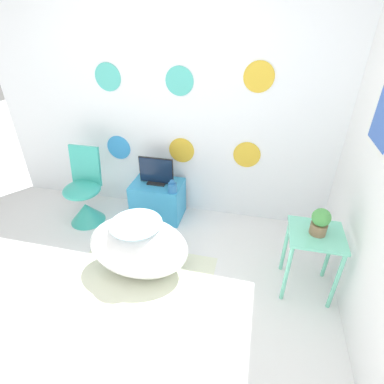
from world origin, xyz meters
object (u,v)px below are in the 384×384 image
at_px(tv, 156,172).
at_px(potted_plant_left, 320,221).
at_px(vase, 172,187).
at_px(chair, 85,200).
at_px(bathtub, 139,246).

height_order(tv, potted_plant_left, potted_plant_left).
bearing_deg(vase, potted_plant_left, -23.81).
relative_size(chair, tv, 2.21).
bearing_deg(tv, chair, -159.94).
height_order(vase, potted_plant_left, potted_plant_left).
bearing_deg(potted_plant_left, chair, 168.97).
bearing_deg(vase, chair, -171.68).
bearing_deg(chair, bathtub, -33.86).
height_order(bathtub, tv, tv).
bearing_deg(bathtub, potted_plant_left, 5.26).
relative_size(bathtub, tv, 2.34).
distance_m(bathtub, tv, 0.92).
height_order(bathtub, chair, chair).
bearing_deg(chair, vase, 8.32).
distance_m(bathtub, potted_plant_left, 1.52).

